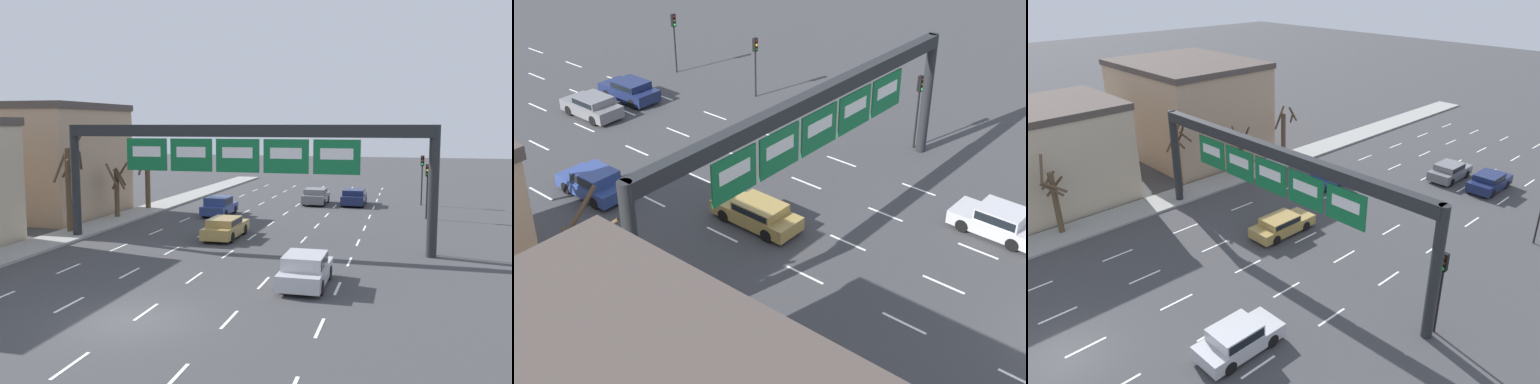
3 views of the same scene
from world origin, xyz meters
TOP-DOWN VIEW (x-y plane):
  - ground_plane at (0.00, 0.00)m, footprint 220.00×220.00m
  - lane_dashes at (0.00, 13.50)m, footprint 13.32×67.00m
  - sign_gantry at (-0.00, 13.19)m, footprint 21.96×0.70m
  - building_far at (-19.34, 20.41)m, footprint 12.73×10.43m
  - car_silver at (5.19, 6.01)m, footprint 1.91×4.20m
  - car_grey at (1.47, 31.95)m, footprint 1.98×4.16m
  - car_navy at (4.81, 32.21)m, footprint 1.98×4.27m
  - car_gold at (-1.54, 15.28)m, footprint 1.83×4.58m
  - car_blue at (-4.81, 23.68)m, footprint 1.93×3.98m
  - traffic_light_near_gantry at (10.82, 13.75)m, footprint 0.30×0.35m
  - traffic_light_mid_block at (10.77, 26.10)m, footprint 0.30×0.35m
  - traffic_light_far_end at (10.53, 33.70)m, footprint 0.30×0.35m
  - tree_bare_second at (-11.48, 25.18)m, footprint 1.95×1.89m
  - tree_bare_third at (-11.71, 20.26)m, footprint 1.50×1.52m
  - tree_bare_furthest at (-11.78, 14.18)m, footprint 1.95×1.76m

SIDE VIEW (x-z plane):
  - ground_plane at x=0.00m, z-range 0.00..0.00m
  - lane_dashes at x=0.00m, z-range 0.00..0.01m
  - car_gold at x=-1.54m, z-range 0.05..1.36m
  - car_navy at x=4.81m, z-range 0.05..1.46m
  - car_grey at x=1.47m, z-range 0.05..1.46m
  - car_silver at x=5.19m, z-range 0.05..1.52m
  - car_blue at x=-4.81m, z-range 0.05..1.53m
  - tree_bare_third at x=-11.71m, z-range 0.27..4.38m
  - tree_bare_second at x=-11.48m, z-range 0.14..5.29m
  - traffic_light_mid_block at x=10.77m, z-range 0.90..5.02m
  - traffic_light_far_end at x=10.53m, z-range 0.95..5.32m
  - traffic_light_near_gantry at x=10.82m, z-range 0.96..5.43m
  - tree_bare_furthest at x=-11.78m, z-range 0.13..6.54m
  - building_far at x=-19.34m, z-range 0.01..8.66m
  - sign_gantry at x=0.00m, z-range 2.09..9.13m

